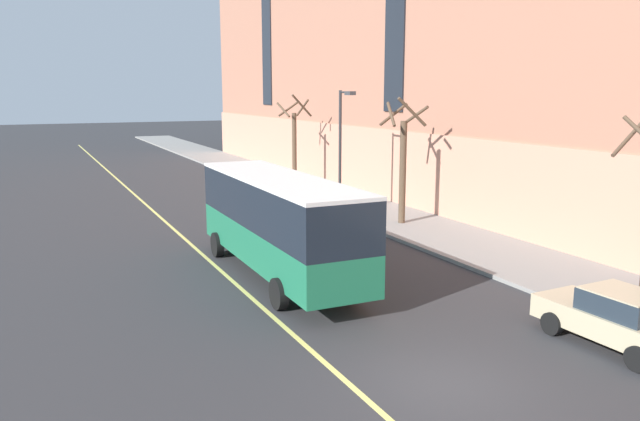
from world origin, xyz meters
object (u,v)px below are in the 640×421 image
object	(u,v)px
street_tree_far_uptown	(403,159)
street_lamp	(342,138)
parked_car_champagne_0	(617,318)
city_bus	(278,219)
street_tree_far_downtown	(294,140)

from	to	relation	value
street_tree_far_uptown	street_lamp	xyz separation A→B (m)	(-1.40, 3.80, 0.85)
parked_car_champagne_0	street_tree_far_uptown	xyz separation A→B (m)	(3.16, 15.24, 2.56)
street_lamp	city_bus	bearing A→B (deg)	-128.48
street_tree_far_downtown	street_lamp	bearing A→B (deg)	-98.12
city_bus	street_tree_far_downtown	size ratio (longest dim) A/B	1.71
city_bus	street_tree_far_uptown	xyz separation A→B (m)	(8.82, 5.54, 1.21)
city_bus	street_tree_far_uptown	size ratio (longest dim) A/B	1.73
street_lamp	street_tree_far_downtown	bearing A→B (deg)	81.88
street_tree_far_uptown	city_bus	bearing A→B (deg)	-147.86
street_tree_far_uptown	street_lamp	distance (m)	4.13
street_tree_far_uptown	street_tree_far_downtown	size ratio (longest dim) A/B	0.99
street_tree_far_uptown	street_lamp	bearing A→B (deg)	110.24
street_tree_far_uptown	street_tree_far_downtown	distance (m)	13.57
parked_car_champagne_0	street_lamp	bearing A→B (deg)	84.71
street_tree_far_downtown	street_lamp	size ratio (longest dim) A/B	0.96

